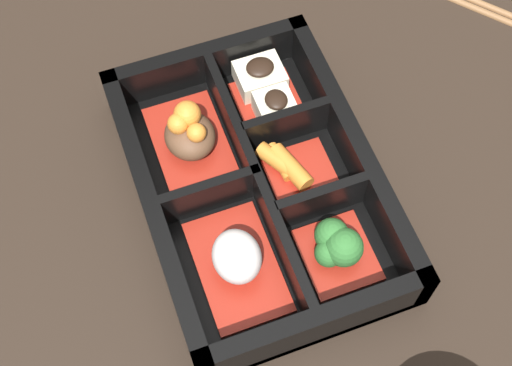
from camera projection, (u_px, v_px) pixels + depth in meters
The scene contains 9 objects.
ground_plane at pixel (256, 197), 0.62m from camera, with size 3.00×3.00×0.00m, color black.
bento_base at pixel (256, 194), 0.61m from camera, with size 0.27×0.19×0.01m.
bento_rim at pixel (258, 182), 0.59m from camera, with size 0.27×0.19×0.05m.
bowl_rice at pixel (237, 260), 0.56m from camera, with size 0.10×0.06×0.04m.
bowl_stew at pixel (190, 136), 0.61m from camera, with size 0.10×0.06×0.05m.
bowl_greens at pixel (337, 247), 0.57m from camera, with size 0.06×0.06×0.04m.
bowl_carrots at pixel (291, 168), 0.61m from camera, with size 0.06×0.06×0.02m.
bowl_tofu at pixel (267, 93), 0.64m from camera, with size 0.08×0.06×0.04m.
chopsticks at pixel (490, 9), 0.71m from camera, with size 0.17×0.15×0.01m.
Camera 1 is at (-0.26, 0.10, 0.55)m, focal length 50.00 mm.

